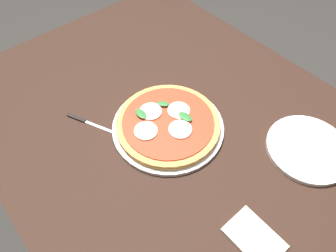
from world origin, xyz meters
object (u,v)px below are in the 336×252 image
at_px(plate_white, 308,149).
at_px(napkin, 254,238).
at_px(pizza, 168,123).
at_px(knife, 85,121).
at_px(dining_table, 197,161).
at_px(serving_tray, 168,127).

xyz_separation_m(plate_white, napkin, (-0.06, 0.31, -0.00)).
xyz_separation_m(pizza, knife, (0.18, 0.17, -0.02)).
bearing_deg(knife, plate_white, -139.70).
xyz_separation_m(dining_table, knife, (0.29, 0.20, 0.09)).
height_order(plate_white, napkin, plate_white).
distance_m(napkin, knife, 0.57).
height_order(dining_table, napkin, napkin).
bearing_deg(pizza, dining_table, -164.57).
bearing_deg(pizza, napkin, 171.04).
distance_m(dining_table, plate_white, 0.32).
bearing_deg(serving_tray, napkin, 171.00).
xyz_separation_m(plate_white, knife, (0.50, 0.42, -0.00)).
xyz_separation_m(dining_table, plate_white, (-0.21, -0.22, 0.09)).
relative_size(dining_table, serving_tray, 4.69).
height_order(dining_table, plate_white, plate_white).
xyz_separation_m(serving_tray, plate_white, (-0.32, -0.25, 0.00)).
distance_m(dining_table, knife, 0.36).
bearing_deg(plate_white, serving_tray, 38.09).
relative_size(dining_table, pizza, 5.08).
distance_m(plate_white, napkin, 0.31).
height_order(plate_white, knife, plate_white).
height_order(dining_table, pizza, pizza).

